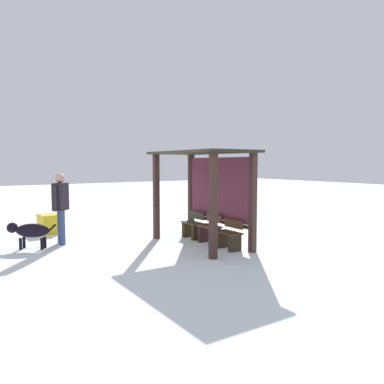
{
  "coord_description": "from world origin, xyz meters",
  "views": [
    {
      "loc": [
        7.72,
        -5.29,
        2.07
      ],
      "look_at": [
        0.34,
        -0.47,
        1.39
      ],
      "focal_mm": 34.91,
      "sensor_mm": 36.0,
      "label": 1
    }
  ],
  "objects_px": {
    "bus_shelter": "(208,179)",
    "grit_bin": "(50,223)",
    "person_walking": "(61,203)",
    "dog": "(29,231)",
    "bench_left_inside": "(193,227)",
    "bench_right_inside": "(229,237)",
    "bench_center_inside": "(210,231)"
  },
  "relations": [
    {
      "from": "grit_bin",
      "to": "bus_shelter",
      "type": "bearing_deg",
      "value": 38.79
    },
    {
      "from": "bench_left_inside",
      "to": "person_walking",
      "type": "bearing_deg",
      "value": -110.86
    },
    {
      "from": "dog",
      "to": "grit_bin",
      "type": "height_order",
      "value": "dog"
    },
    {
      "from": "person_walking",
      "to": "grit_bin",
      "type": "xyz_separation_m",
      "value": [
        -1.8,
        0.1,
        -0.79
      ]
    },
    {
      "from": "person_walking",
      "to": "dog",
      "type": "distance_m",
      "value": 1.01
    },
    {
      "from": "bench_center_inside",
      "to": "dog",
      "type": "xyz_separation_m",
      "value": [
        -1.87,
        -4.01,
        0.13
      ]
    },
    {
      "from": "bench_center_inside",
      "to": "dog",
      "type": "relative_size",
      "value": 0.73
    },
    {
      "from": "bench_center_inside",
      "to": "bench_right_inside",
      "type": "xyz_separation_m",
      "value": [
        0.79,
        0.0,
        -0.03
      ]
    },
    {
      "from": "bench_center_inside",
      "to": "person_walking",
      "type": "distance_m",
      "value": 3.88
    },
    {
      "from": "bench_left_inside",
      "to": "person_walking",
      "type": "xyz_separation_m",
      "value": [
        -1.23,
        -3.23,
        0.76
      ]
    },
    {
      "from": "bench_left_inside",
      "to": "bench_right_inside",
      "type": "distance_m",
      "value": 1.58
    },
    {
      "from": "bus_shelter",
      "to": "grit_bin",
      "type": "xyz_separation_m",
      "value": [
        -3.82,
        -3.07,
        -1.4
      ]
    },
    {
      "from": "bus_shelter",
      "to": "person_walking",
      "type": "xyz_separation_m",
      "value": [
        -2.02,
        -3.17,
        -0.62
      ]
    },
    {
      "from": "bench_right_inside",
      "to": "dog",
      "type": "xyz_separation_m",
      "value": [
        -2.66,
        -4.01,
        0.16
      ]
    },
    {
      "from": "bus_shelter",
      "to": "grit_bin",
      "type": "height_order",
      "value": "bus_shelter"
    },
    {
      "from": "bus_shelter",
      "to": "bench_left_inside",
      "type": "bearing_deg",
      "value": 176.15
    },
    {
      "from": "bench_right_inside",
      "to": "bench_left_inside",
      "type": "bearing_deg",
      "value": -179.97
    },
    {
      "from": "bench_right_inside",
      "to": "person_walking",
      "type": "relative_size",
      "value": 0.39
    },
    {
      "from": "bus_shelter",
      "to": "person_walking",
      "type": "height_order",
      "value": "bus_shelter"
    },
    {
      "from": "bench_left_inside",
      "to": "grit_bin",
      "type": "xyz_separation_m",
      "value": [
        -3.03,
        -3.12,
        -0.02
      ]
    },
    {
      "from": "bus_shelter",
      "to": "dog",
      "type": "xyz_separation_m",
      "value": [
        -1.87,
        -3.96,
        -1.23
      ]
    },
    {
      "from": "bus_shelter",
      "to": "grit_bin",
      "type": "distance_m",
      "value": 5.09
    },
    {
      "from": "person_walking",
      "to": "grit_bin",
      "type": "relative_size",
      "value": 2.58
    },
    {
      "from": "bench_left_inside",
      "to": "bench_center_inside",
      "type": "distance_m",
      "value": 0.79
    },
    {
      "from": "dog",
      "to": "person_walking",
      "type": "bearing_deg",
      "value": 101.05
    },
    {
      "from": "bus_shelter",
      "to": "person_walking",
      "type": "relative_size",
      "value": 1.66
    },
    {
      "from": "bus_shelter",
      "to": "dog",
      "type": "distance_m",
      "value": 4.55
    },
    {
      "from": "bench_left_inside",
      "to": "bus_shelter",
      "type": "bearing_deg",
      "value": -3.85
    },
    {
      "from": "bus_shelter",
      "to": "dog",
      "type": "relative_size",
      "value": 2.92
    },
    {
      "from": "bench_right_inside",
      "to": "dog",
      "type": "height_order",
      "value": "bench_right_inside"
    },
    {
      "from": "person_walking",
      "to": "grit_bin",
      "type": "distance_m",
      "value": 1.96
    },
    {
      "from": "bench_center_inside",
      "to": "person_walking",
      "type": "relative_size",
      "value": 0.42
    }
  ]
}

